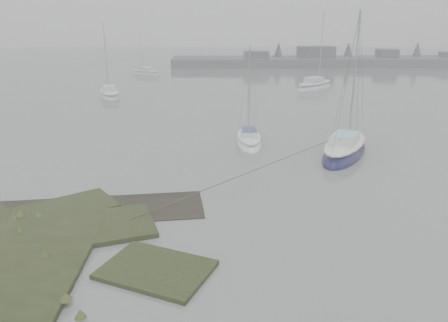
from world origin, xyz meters
The scene contains 7 objects.
ground centered at (0.00, 30.00, 0.00)m, with size 160.00×160.00×0.00m, color slate.
far_shoreline centered at (26.84, 61.90, 0.85)m, with size 60.00×8.00×4.15m.
sailboat_main centered at (10.51, 11.99, 0.28)m, with size 5.08×6.67×9.14m.
sailboat_white centered at (4.88, 14.65, 0.21)m, with size 1.66×4.87×6.85m.
sailboat_far_a centered at (-8.16, 32.44, 0.25)m, with size 3.56×6.04×8.10m.
sailboat_far_b centered at (14.42, 37.02, 0.29)m, with size 6.09×6.19×9.22m.
sailboat_far_c centered at (-6.94, 50.48, 0.22)m, with size 5.18×4.31×7.25m.
Camera 1 is at (2.38, -13.21, 8.13)m, focal length 35.00 mm.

